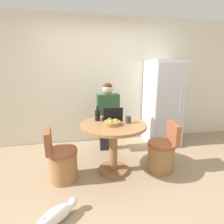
{
  "coord_description": "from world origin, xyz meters",
  "views": [
    {
      "loc": [
        -0.49,
        -2.05,
        1.55
      ],
      "look_at": [
        -0.01,
        0.44,
        0.93
      ],
      "focal_mm": 28.0,
      "sensor_mm": 36.0,
      "label": 1
    }
  ],
  "objects_px": {
    "fruit_bowl": "(112,123)",
    "chair_right_side": "(162,154)",
    "laptop": "(112,118)",
    "bottle": "(97,115)",
    "dining_table": "(113,137)",
    "chair_left_side": "(62,162)",
    "person_seated": "(107,115)",
    "refrigerator": "(163,103)",
    "cat": "(56,215)"
  },
  "relations": [
    {
      "from": "cat",
      "to": "bottle",
      "type": "bearing_deg",
      "value": 24.53
    },
    {
      "from": "fruit_bowl",
      "to": "laptop",
      "type": "bearing_deg",
      "value": 79.21
    },
    {
      "from": "laptop",
      "to": "fruit_bowl",
      "type": "bearing_deg",
      "value": 79.21
    },
    {
      "from": "person_seated",
      "to": "cat",
      "type": "height_order",
      "value": "person_seated"
    },
    {
      "from": "chair_right_side",
      "to": "person_seated",
      "type": "height_order",
      "value": "person_seated"
    },
    {
      "from": "refrigerator",
      "to": "chair_right_side",
      "type": "relative_size",
      "value": 2.24
    },
    {
      "from": "person_seated",
      "to": "laptop",
      "type": "distance_m",
      "value": 0.57
    },
    {
      "from": "chair_right_side",
      "to": "bottle",
      "type": "bearing_deg",
      "value": -99.78
    },
    {
      "from": "laptop",
      "to": "cat",
      "type": "relative_size",
      "value": 0.67
    },
    {
      "from": "chair_left_side",
      "to": "person_seated",
      "type": "xyz_separation_m",
      "value": [
        0.79,
        0.78,
        0.44
      ]
    },
    {
      "from": "dining_table",
      "to": "chair_left_side",
      "type": "xyz_separation_m",
      "value": [
        -0.76,
        -0.07,
        -0.29
      ]
    },
    {
      "from": "refrigerator",
      "to": "dining_table",
      "type": "bearing_deg",
      "value": -142.98
    },
    {
      "from": "refrigerator",
      "to": "bottle",
      "type": "height_order",
      "value": "refrigerator"
    },
    {
      "from": "laptop",
      "to": "bottle",
      "type": "xyz_separation_m",
      "value": [
        -0.22,
        0.05,
        0.04
      ]
    },
    {
      "from": "person_seated",
      "to": "fruit_bowl",
      "type": "bearing_deg",
      "value": 85.5
    },
    {
      "from": "chair_right_side",
      "to": "fruit_bowl",
      "type": "bearing_deg",
      "value": -84.93
    },
    {
      "from": "fruit_bowl",
      "to": "cat",
      "type": "distance_m",
      "value": 1.27
    },
    {
      "from": "dining_table",
      "to": "bottle",
      "type": "distance_m",
      "value": 0.42
    },
    {
      "from": "dining_table",
      "to": "bottle",
      "type": "bearing_deg",
      "value": 136.01
    },
    {
      "from": "person_seated",
      "to": "fruit_bowl",
      "type": "distance_m",
      "value": 0.79
    },
    {
      "from": "refrigerator",
      "to": "dining_table",
      "type": "distance_m",
      "value": 1.58
    },
    {
      "from": "bottle",
      "to": "dining_table",
      "type": "bearing_deg",
      "value": -43.99
    },
    {
      "from": "fruit_bowl",
      "to": "bottle",
      "type": "distance_m",
      "value": 0.33
    },
    {
      "from": "laptop",
      "to": "person_seated",
      "type": "bearing_deg",
      "value": -91.98
    },
    {
      "from": "chair_right_side",
      "to": "fruit_bowl",
      "type": "relative_size",
      "value": 3.19
    },
    {
      "from": "chair_left_side",
      "to": "laptop",
      "type": "relative_size",
      "value": 2.57
    },
    {
      "from": "fruit_bowl",
      "to": "person_seated",
      "type": "bearing_deg",
      "value": 85.5
    },
    {
      "from": "dining_table",
      "to": "fruit_bowl",
      "type": "xyz_separation_m",
      "value": [
        -0.03,
        -0.07,
        0.25
      ]
    },
    {
      "from": "refrigerator",
      "to": "laptop",
      "type": "xyz_separation_m",
      "value": [
        -1.23,
        -0.78,
        -0.04
      ]
    },
    {
      "from": "laptop",
      "to": "bottle",
      "type": "relative_size",
      "value": 1.35
    },
    {
      "from": "laptop",
      "to": "bottle",
      "type": "bearing_deg",
      "value": -12.2
    },
    {
      "from": "refrigerator",
      "to": "chair_right_side",
      "type": "xyz_separation_m",
      "value": [
        -0.48,
        -1.04,
        -0.59
      ]
    },
    {
      "from": "fruit_bowl",
      "to": "refrigerator",
      "type": "bearing_deg",
      "value": 38.22
    },
    {
      "from": "person_seated",
      "to": "cat",
      "type": "bearing_deg",
      "value": 62.54
    },
    {
      "from": "refrigerator",
      "to": "fruit_bowl",
      "type": "distance_m",
      "value": 1.62
    },
    {
      "from": "laptop",
      "to": "dining_table",
      "type": "bearing_deg",
      "value": 86.15
    },
    {
      "from": "refrigerator",
      "to": "laptop",
      "type": "distance_m",
      "value": 1.45
    },
    {
      "from": "dining_table",
      "to": "fruit_bowl",
      "type": "bearing_deg",
      "value": -115.61
    },
    {
      "from": "refrigerator",
      "to": "fruit_bowl",
      "type": "xyz_separation_m",
      "value": [
        -1.27,
        -1.0,
        -0.05
      ]
    },
    {
      "from": "fruit_bowl",
      "to": "chair_right_side",
      "type": "bearing_deg",
      "value": -2.69
    },
    {
      "from": "dining_table",
      "to": "fruit_bowl",
      "type": "relative_size",
      "value": 4.03
    },
    {
      "from": "person_seated",
      "to": "dining_table",
      "type": "bearing_deg",
      "value": 87.61
    },
    {
      "from": "laptop",
      "to": "bottle",
      "type": "distance_m",
      "value": 0.23
    },
    {
      "from": "refrigerator",
      "to": "dining_table",
      "type": "height_order",
      "value": "refrigerator"
    },
    {
      "from": "chair_left_side",
      "to": "fruit_bowl",
      "type": "bearing_deg",
      "value": -94.94
    },
    {
      "from": "fruit_bowl",
      "to": "bottle",
      "type": "height_order",
      "value": "bottle"
    },
    {
      "from": "refrigerator",
      "to": "fruit_bowl",
      "type": "relative_size",
      "value": 7.15
    },
    {
      "from": "chair_left_side",
      "to": "chair_right_side",
      "type": "relative_size",
      "value": 1.0
    },
    {
      "from": "chair_right_side",
      "to": "dining_table",
      "type": "bearing_deg",
      "value": -90.0
    },
    {
      "from": "person_seated",
      "to": "bottle",
      "type": "relative_size",
      "value": 5.96
    }
  ]
}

